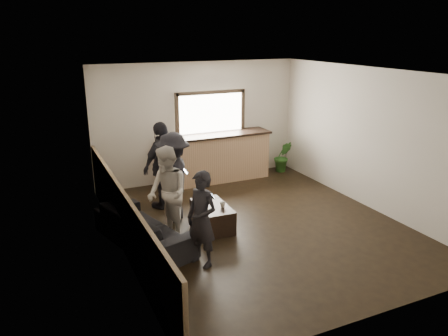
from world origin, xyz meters
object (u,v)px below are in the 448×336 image
cup_b (223,205)px  potted_plant (283,156)px  sofa (144,227)px  person_b (167,193)px  coffee_table (212,216)px  person_a (202,219)px  bar_counter (215,155)px  person_c (174,178)px  person_d (163,165)px  cup_a (204,200)px

cup_b → potted_plant: size_ratio=0.12×
sofa → person_b: bearing=-95.9°
coffee_table → person_a: person_a is taller
bar_counter → cup_b: bearing=-110.6°
bar_counter → person_b: bearing=-128.4°
person_b → person_c: (0.33, 0.64, 0.04)m
bar_counter → sofa: 3.53m
potted_plant → person_c: person_c is taller
cup_b → person_a: (-0.80, -0.99, 0.27)m
person_a → person_c: person_c is taller
cup_b → person_d: person_d is taller
coffee_table → bar_counter: bearing=65.4°
cup_b → person_c: person_c is taller
cup_a → person_a: size_ratio=0.08×
cup_b → person_a: 1.30m
potted_plant → person_d: (-3.46, -1.00, 0.49)m
person_c → person_b: bearing=3.5°
cup_a → potted_plant: potted_plant is taller
bar_counter → sofa: (-2.42, -2.55, -0.34)m
cup_b → person_c: size_ratio=0.06×
sofa → person_a: person_a is taller
potted_plant → person_a: person_a is taller
cup_a → coffee_table: bearing=-71.5°
person_b → person_d: (0.35, 1.38, 0.07)m
person_a → cup_a: bearing=132.3°
cup_a → person_a: (-0.58, -1.37, 0.27)m
person_d → person_a: bearing=56.1°
bar_counter → cup_b: size_ratio=27.31×
cup_b → person_d: size_ratio=0.06×
cup_b → person_a: size_ratio=0.07×
cup_b → bar_counter: bearing=69.4°
cup_b → person_b: 1.05m
potted_plant → person_a: bearing=-136.0°
bar_counter → coffee_table: 2.71m
cup_b → person_a: person_a is taller
potted_plant → person_a: (-3.62, -3.49, 0.35)m
bar_counter → person_b: size_ratio=1.66×
person_b → sofa: bearing=-88.2°
cup_a → person_a: person_a is taller
sofa → person_b: 0.69m
potted_plant → sofa: bearing=-150.0°
person_a → person_b: (-0.19, 1.11, 0.06)m
coffee_table → cup_b: cup_b is taller
person_b → person_d: person_d is taller
sofa → cup_a: 1.29m
cup_b → cup_a: bearing=119.7°
person_b → person_d: size_ratio=0.92×
person_a → person_d: size_ratio=0.85×
bar_counter → person_d: size_ratio=1.52×
person_a → person_c: 1.76m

